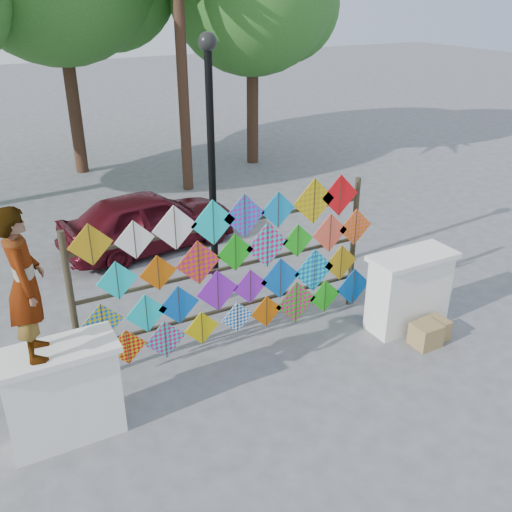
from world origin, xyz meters
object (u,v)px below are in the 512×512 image
at_px(sedan, 149,220).
at_px(lamppost, 211,152).
at_px(vendor_woman, 25,284).
at_px(kite_rack, 241,268).

xyz_separation_m(sedan, lamppost, (0.28, -2.72, 2.06)).
bearing_deg(vendor_woman, kite_rack, -65.75).
bearing_deg(lamppost, vendor_woman, -145.31).
bearing_deg(sedan, kite_rack, 174.13).
bearing_deg(kite_rack, lamppost, 83.68).
xyz_separation_m(vendor_woman, sedan, (2.90, 4.92, -1.54)).
distance_m(vendor_woman, lamppost, 3.90).
bearing_deg(vendor_woman, sedan, -23.21).
relative_size(sedan, lamppost, 0.83).
bearing_deg(vendor_woman, lamppost, -48.06).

